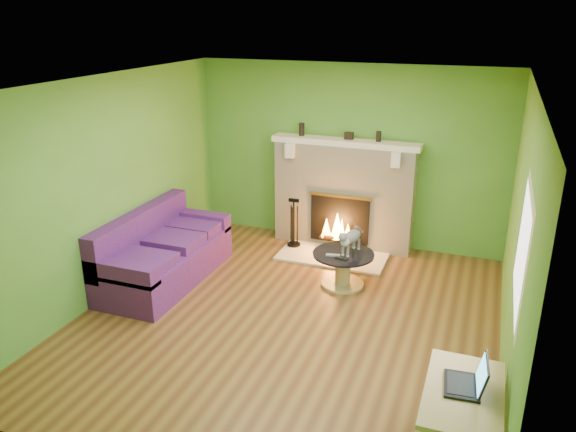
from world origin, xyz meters
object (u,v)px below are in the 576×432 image
Objects in this scene: sofa at (162,254)px; cat at (351,240)px; desk at (463,401)px; coffee_table at (343,267)px.

sofa reaches higher than cat.
sofa is at bearing 152.30° from desk.
desk is 3.09m from cat.
sofa is 4.31m from desk.
sofa is 2.59× the size of coffee_table.
cat reaches higher than desk.
coffee_table is 3.11m from desk.
cat is (2.29, 0.69, 0.26)m from sofa.
desk is at bearing -45.31° from cat.
cat is (0.08, 0.05, 0.35)m from coffee_table.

